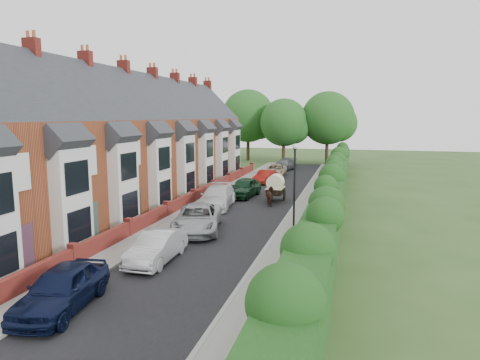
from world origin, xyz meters
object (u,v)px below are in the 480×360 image
Objects in this scene: car_red at (265,177)px; car_grey at (284,165)px; horse_cart at (275,186)px; car_navy at (62,288)px; car_white at (217,197)px; car_green at (244,188)px; horse at (271,197)px; car_silver_b at (198,219)px; lamppost at (295,175)px; car_silver_a at (157,247)px; car_beige at (276,170)px.

car_red is 11.04m from car_grey.
car_red is 1.33× the size of horse_cart.
car_red is at bearing 80.09° from car_navy.
car_navy is 17.65m from car_white.
car_green is 18.92m from car_grey.
car_navy is 21.52m from horse_cart.
car_white is 3.31× the size of horse.
lamppost is at bearing 5.01° from car_silver_b.
car_white is 1.82× the size of horse_cart.
car_red is 2.42× the size of horse.
car_silver_b is 11.32m from car_green.
car_white is at bearing 93.19° from car_silver_a.
car_silver_a reaches higher than car_beige.
horse_cart is at bearing -111.56° from horse.
car_green reaches higher than car_silver_a.
car_navy reaches higher than car_silver_a.
car_silver_a is 2.62× the size of horse.
car_silver_a is at bearing -77.98° from car_grey.
lamppost is 0.94× the size of car_white.
car_silver_b is 1.02× the size of car_white.
lamppost is 1.10× the size of car_green.
lamppost is at bearing -43.19° from car_white.
car_silver_a is 15.99m from horse_cart.
car_silver_b reaches higher than car_red.
horse reaches higher than car_red.
car_navy is 1.14× the size of car_red.
car_grey is (0.08, 5.87, 0.03)m from car_beige.
car_white is (-6.40, 4.82, -2.50)m from lamppost.
car_beige is (0.27, 29.92, -0.04)m from car_silver_a.
car_grey is at bearing 100.09° from lamppost.
car_white is 17.76m from car_beige.
horse is at bearing -39.97° from car_green.
lamppost reaches higher than car_grey.
car_grey is at bearing 75.56° from car_silver_b.
car_white is at bearing 3.08° from horse.
car_red is (1.15, 12.54, -0.14)m from car_white.
car_silver_a is 24.75m from car_red.
car_white is at bearing -85.83° from car_red.
car_navy is 0.97× the size of car_green.
car_green is (0.91, 4.66, 0.01)m from car_white.
lamppost reaches higher than car_red.
car_grey is (0.36, 35.79, -0.01)m from car_silver_a.
car_green is (-5.49, 9.48, -2.50)m from lamppost.
car_green is at bearing -82.34° from car_red.
horse_cart is (3.78, 3.53, 0.45)m from car_white.
car_beige is at bearing -78.23° from car_grey.
car_red is (-5.25, 17.36, -2.64)m from lamppost.
car_green reaches higher than car_grey.
car_silver_b is 1.19× the size of car_green.
car_silver_b is (-5.45, -1.84, -2.52)m from lamppost.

